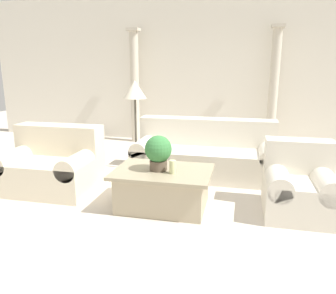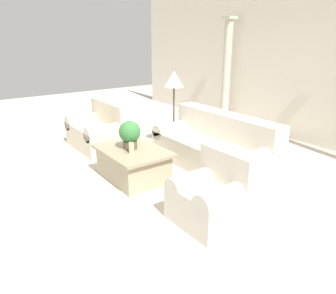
{
  "view_description": "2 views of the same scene",
  "coord_description": "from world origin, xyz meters",
  "px_view_note": "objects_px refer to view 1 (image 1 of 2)",
  "views": [
    {
      "loc": [
        1.01,
        -4.19,
        1.69
      ],
      "look_at": [
        0.07,
        -0.1,
        0.65
      ],
      "focal_mm": 35.0,
      "sensor_mm": 36.0,
      "label": 1
    },
    {
      "loc": [
        4.17,
        -2.81,
        2.11
      ],
      "look_at": [
        0.34,
        -0.06,
        0.48
      ],
      "focal_mm": 35.0,
      "sensor_mm": 36.0,
      "label": 2
    }
  ],
  "objects_px": {
    "sofa_long": "(205,154)",
    "floor_lamp": "(135,94)",
    "armchair": "(299,185)",
    "loveseat": "(52,164)",
    "coffee_table": "(163,188)",
    "potted_plant": "(158,151)"
  },
  "relations": [
    {
      "from": "loveseat",
      "to": "coffee_table",
      "type": "bearing_deg",
      "value": -9.61
    },
    {
      "from": "armchair",
      "to": "loveseat",
      "type": "bearing_deg",
      "value": 178.72
    },
    {
      "from": "potted_plant",
      "to": "sofa_long",
      "type": "bearing_deg",
      "value": 73.68
    },
    {
      "from": "coffee_table",
      "to": "floor_lamp",
      "type": "height_order",
      "value": "floor_lamp"
    },
    {
      "from": "coffee_table",
      "to": "armchair",
      "type": "bearing_deg",
      "value": 7.57
    },
    {
      "from": "loveseat",
      "to": "coffee_table",
      "type": "xyz_separation_m",
      "value": [
        1.68,
        -0.28,
        -0.11
      ]
    },
    {
      "from": "loveseat",
      "to": "armchair",
      "type": "relative_size",
      "value": 1.48
    },
    {
      "from": "potted_plant",
      "to": "floor_lamp",
      "type": "height_order",
      "value": "floor_lamp"
    },
    {
      "from": "sofa_long",
      "to": "loveseat",
      "type": "relative_size",
      "value": 1.73
    },
    {
      "from": "loveseat",
      "to": "floor_lamp",
      "type": "height_order",
      "value": "floor_lamp"
    },
    {
      "from": "sofa_long",
      "to": "potted_plant",
      "type": "distance_m",
      "value": 1.47
    },
    {
      "from": "sofa_long",
      "to": "armchair",
      "type": "height_order",
      "value": "sofa_long"
    },
    {
      "from": "loveseat",
      "to": "floor_lamp",
      "type": "distance_m",
      "value": 1.66
    },
    {
      "from": "potted_plant",
      "to": "floor_lamp",
      "type": "bearing_deg",
      "value": 118.3
    },
    {
      "from": "sofa_long",
      "to": "loveseat",
      "type": "xyz_separation_m",
      "value": [
        -2.02,
        -1.08,
        0.01
      ]
    },
    {
      "from": "sofa_long",
      "to": "coffee_table",
      "type": "bearing_deg",
      "value": -104.26
    },
    {
      "from": "loveseat",
      "to": "potted_plant",
      "type": "distance_m",
      "value": 1.69
    },
    {
      "from": "sofa_long",
      "to": "floor_lamp",
      "type": "relative_size",
      "value": 1.49
    },
    {
      "from": "floor_lamp",
      "to": "armchair",
      "type": "height_order",
      "value": "floor_lamp"
    },
    {
      "from": "loveseat",
      "to": "floor_lamp",
      "type": "bearing_deg",
      "value": 50.56
    },
    {
      "from": "floor_lamp",
      "to": "coffee_table",
      "type": "bearing_deg",
      "value": -59.84
    },
    {
      "from": "coffee_table",
      "to": "floor_lamp",
      "type": "xyz_separation_m",
      "value": [
        -0.79,
        1.36,
        1.01
      ]
    }
  ]
}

